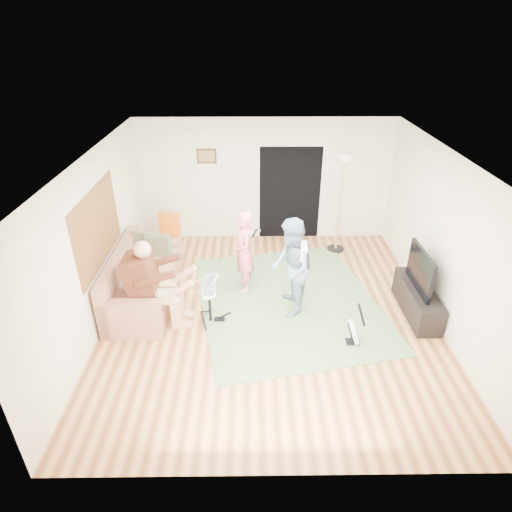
{
  "coord_description": "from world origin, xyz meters",
  "views": [
    {
      "loc": [
        -0.31,
        -5.96,
        4.42
      ],
      "look_at": [
        -0.23,
        0.3,
        0.96
      ],
      "focal_mm": 30.0,
      "sensor_mm": 36.0,
      "label": 1
    }
  ],
  "objects_px": {
    "guitar_spare": "(354,332)",
    "dining_chair": "(170,246)",
    "torchiere_lamp": "(342,188)",
    "sofa": "(139,284)",
    "drum_kit": "(210,305)",
    "television": "(421,270)",
    "singer": "(243,252)",
    "tv_cabinet": "(417,300)",
    "guitarist": "(291,268)"
  },
  "relations": [
    {
      "from": "sofa",
      "to": "drum_kit",
      "type": "distance_m",
      "value": 1.46
    },
    {
      "from": "drum_kit",
      "to": "dining_chair",
      "type": "height_order",
      "value": "dining_chair"
    },
    {
      "from": "sofa",
      "to": "torchiere_lamp",
      "type": "bearing_deg",
      "value": 25.99
    },
    {
      "from": "torchiere_lamp",
      "to": "guitarist",
      "type": "bearing_deg",
      "value": -118.23
    },
    {
      "from": "torchiere_lamp",
      "to": "tv_cabinet",
      "type": "distance_m",
      "value": 2.78
    },
    {
      "from": "tv_cabinet",
      "to": "guitarist",
      "type": "bearing_deg",
      "value": 177.87
    },
    {
      "from": "dining_chair",
      "to": "television",
      "type": "distance_m",
      "value": 4.83
    },
    {
      "from": "tv_cabinet",
      "to": "television",
      "type": "height_order",
      "value": "television"
    },
    {
      "from": "torchiere_lamp",
      "to": "drum_kit",
      "type": "bearing_deg",
      "value": -135.17
    },
    {
      "from": "sofa",
      "to": "guitar_spare",
      "type": "distance_m",
      "value": 3.78
    },
    {
      "from": "guitarist",
      "to": "torchiere_lamp",
      "type": "height_order",
      "value": "torchiere_lamp"
    },
    {
      "from": "guitar_spare",
      "to": "tv_cabinet",
      "type": "distance_m",
      "value": 1.46
    },
    {
      "from": "guitar_spare",
      "to": "dining_chair",
      "type": "height_order",
      "value": "dining_chair"
    },
    {
      "from": "sofa",
      "to": "guitarist",
      "type": "relative_size",
      "value": 1.35
    },
    {
      "from": "guitarist",
      "to": "drum_kit",
      "type": "bearing_deg",
      "value": -78.9
    },
    {
      "from": "sofa",
      "to": "tv_cabinet",
      "type": "xyz_separation_m",
      "value": [
        4.8,
        -0.45,
        -0.06
      ]
    },
    {
      "from": "dining_chair",
      "to": "television",
      "type": "bearing_deg",
      "value": -16.51
    },
    {
      "from": "guitar_spare",
      "to": "tv_cabinet",
      "type": "relative_size",
      "value": 0.53
    },
    {
      "from": "sofa",
      "to": "torchiere_lamp",
      "type": "distance_m",
      "value": 4.42
    },
    {
      "from": "guitarist",
      "to": "sofa",
      "type": "bearing_deg",
      "value": -98.68
    },
    {
      "from": "singer",
      "to": "television",
      "type": "distance_m",
      "value": 3.01
    },
    {
      "from": "torchiere_lamp",
      "to": "dining_chair",
      "type": "relative_size",
      "value": 2.0
    },
    {
      "from": "guitarist",
      "to": "tv_cabinet",
      "type": "xyz_separation_m",
      "value": [
        2.17,
        -0.08,
        -0.6
      ]
    },
    {
      "from": "guitar_spare",
      "to": "torchiere_lamp",
      "type": "xyz_separation_m",
      "value": [
        0.27,
        3.11,
        1.21
      ]
    },
    {
      "from": "sofa",
      "to": "dining_chair",
      "type": "height_order",
      "value": "dining_chair"
    },
    {
      "from": "guitar_spare",
      "to": "torchiere_lamp",
      "type": "bearing_deg",
      "value": 85.0
    },
    {
      "from": "tv_cabinet",
      "to": "dining_chair",
      "type": "bearing_deg",
      "value": 157.81
    },
    {
      "from": "dining_chair",
      "to": "tv_cabinet",
      "type": "xyz_separation_m",
      "value": [
        4.49,
        -1.83,
        -0.12
      ]
    },
    {
      "from": "sofa",
      "to": "dining_chair",
      "type": "distance_m",
      "value": 1.41
    },
    {
      "from": "drum_kit",
      "to": "torchiere_lamp",
      "type": "distance_m",
      "value": 3.74
    },
    {
      "from": "sofa",
      "to": "guitar_spare",
      "type": "bearing_deg",
      "value": -19.16
    },
    {
      "from": "sofa",
      "to": "guitarist",
      "type": "bearing_deg",
      "value": -8.08
    },
    {
      "from": "guitar_spare",
      "to": "tv_cabinet",
      "type": "bearing_deg",
      "value": 32.47
    },
    {
      "from": "guitarist",
      "to": "guitar_spare",
      "type": "distance_m",
      "value": 1.43
    },
    {
      "from": "guitar_spare",
      "to": "television",
      "type": "bearing_deg",
      "value": 33.55
    },
    {
      "from": "drum_kit",
      "to": "guitarist",
      "type": "relative_size",
      "value": 0.44
    },
    {
      "from": "guitar_spare",
      "to": "torchiere_lamp",
      "type": "distance_m",
      "value": 3.35
    },
    {
      "from": "drum_kit",
      "to": "dining_chair",
      "type": "bearing_deg",
      "value": 116.06
    },
    {
      "from": "singer",
      "to": "tv_cabinet",
      "type": "distance_m",
      "value": 3.1
    },
    {
      "from": "singer",
      "to": "guitar_spare",
      "type": "height_order",
      "value": "singer"
    },
    {
      "from": "guitar_spare",
      "to": "television",
      "type": "height_order",
      "value": "television"
    },
    {
      "from": "singer",
      "to": "guitar_spare",
      "type": "relative_size",
      "value": 2.06
    },
    {
      "from": "drum_kit",
      "to": "dining_chair",
      "type": "distance_m",
      "value": 2.26
    },
    {
      "from": "sofa",
      "to": "guitar_spare",
      "type": "height_order",
      "value": "sofa"
    },
    {
      "from": "singer",
      "to": "guitar_spare",
      "type": "distance_m",
      "value": 2.4
    },
    {
      "from": "sofa",
      "to": "television",
      "type": "height_order",
      "value": "television"
    },
    {
      "from": "guitar_spare",
      "to": "dining_chair",
      "type": "xyz_separation_m",
      "value": [
        -3.26,
        2.62,
        0.16
      ]
    },
    {
      "from": "guitarist",
      "to": "television",
      "type": "relative_size",
      "value": 1.71
    },
    {
      "from": "singer",
      "to": "torchiere_lamp",
      "type": "height_order",
      "value": "torchiere_lamp"
    },
    {
      "from": "guitar_spare",
      "to": "dining_chair",
      "type": "relative_size",
      "value": 0.72
    }
  ]
}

